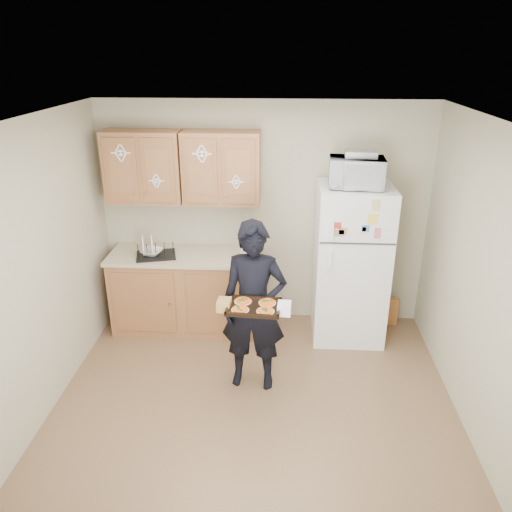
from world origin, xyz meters
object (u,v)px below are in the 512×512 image
(microwave, at_px, (356,173))
(refrigerator, at_px, (351,264))
(dish_rack, at_px, (156,249))
(person, at_px, (254,307))
(baking_tray, at_px, (254,308))

(microwave, bearing_deg, refrigerator, 68.92)
(dish_rack, bearing_deg, person, -39.56)
(person, relative_size, dish_rack, 3.95)
(person, distance_m, microwave, 1.67)
(refrigerator, relative_size, person, 1.05)
(refrigerator, distance_m, person, 1.36)
(person, xyz_separation_m, dish_rack, (-1.12, 0.92, 0.17))
(baking_tray, xyz_separation_m, microwave, (0.93, 1.20, 0.87))
(baking_tray, distance_m, dish_rack, 1.67)
(baking_tray, relative_size, microwave, 0.84)
(baking_tray, relative_size, dish_rack, 1.09)
(person, bearing_deg, dish_rack, 144.26)
(refrigerator, relative_size, dish_rack, 4.13)
(baking_tray, distance_m, microwave, 1.75)
(refrigerator, distance_m, microwave, 1.00)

